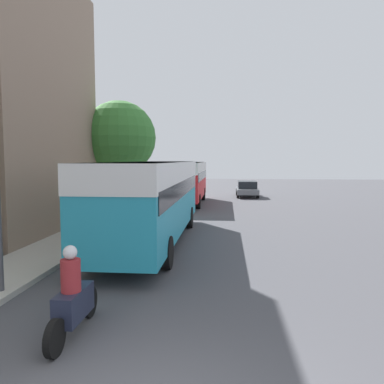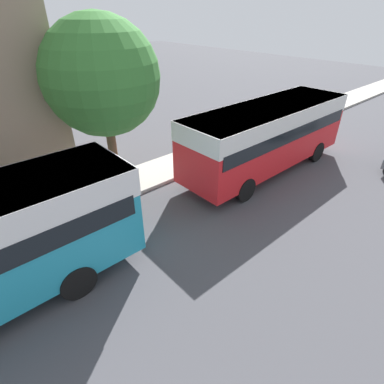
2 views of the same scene
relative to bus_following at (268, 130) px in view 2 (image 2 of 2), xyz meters
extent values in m
cylinder|color=black|center=(-0.94, -9.81, -1.50)|extent=(0.28, 1.00, 1.00)
cylinder|color=black|center=(1.28, -9.81, -1.50)|extent=(0.28, 1.00, 1.00)
cube|color=red|center=(0.00, 0.00, -0.21)|extent=(2.54, 9.00, 2.59)
cube|color=white|center=(0.00, 0.00, 0.70)|extent=(2.57, 9.05, 0.78)
cube|color=black|center=(0.00, 0.00, 0.12)|extent=(2.59, 8.64, 0.57)
cylinder|color=black|center=(-1.17, 2.79, -1.50)|extent=(0.28, 1.00, 1.00)
cylinder|color=black|center=(1.17, 2.79, -1.50)|extent=(0.28, 1.00, 1.00)
cylinder|color=black|center=(-1.17, -2.79, -1.50)|extent=(0.28, 1.00, 1.00)
cylinder|color=black|center=(1.17, -2.79, -1.50)|extent=(0.28, 1.00, 1.00)
cylinder|color=#232838|center=(-3.20, -9.76, -1.48)|extent=(0.27, 0.27, 0.75)
cylinder|color=gray|center=(-3.20, -9.76, -0.79)|extent=(0.33, 0.33, 0.63)
sphere|color=tan|center=(-3.20, -9.76, -0.37)|extent=(0.20, 0.20, 0.20)
cylinder|color=brown|center=(-3.19, -6.11, -0.44)|extent=(0.36, 0.36, 2.84)
sphere|color=#387A33|center=(-3.19, -6.11, 2.57)|extent=(4.23, 4.23, 4.23)
camera|label=1|loc=(3.06, -27.60, 1.28)|focal=35.00mm
camera|label=2|loc=(7.44, -11.20, 4.69)|focal=28.00mm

